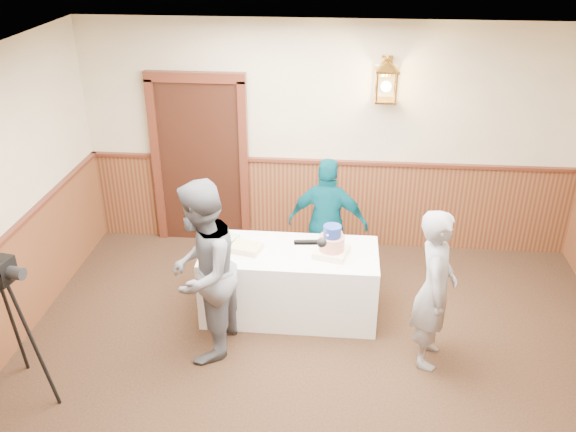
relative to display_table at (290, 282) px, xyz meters
The scene contains 9 objects.
room_shell 1.87m from the display_table, 78.43° to the right, with size 6.02×7.02×2.81m.
display_table is the anchor object (origin of this frame).
tiered_cake 0.66m from the display_table, ahead, with size 0.39×0.39×0.33m.
sheet_cake_yellow 0.60m from the display_table, behind, with size 0.30×0.23×0.06m, color #D9BF81.
sheet_cake_green 0.84m from the display_table, behind, with size 0.29×0.23×0.07m, color #AEE8A4.
interviewer 1.15m from the display_table, 136.39° to the right, with size 1.52×0.94×1.78m.
baker 1.57m from the display_table, 24.54° to the right, with size 0.57×0.38×1.57m, color gray.
assistant_p 0.82m from the display_table, 59.60° to the left, with size 0.89×0.37×1.52m, color #044250.
tv_camera_rig 2.70m from the display_table, 146.73° to the right, with size 0.56×0.52×1.42m.
Camera 1 is at (0.13, -3.46, 3.86)m, focal length 38.00 mm.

